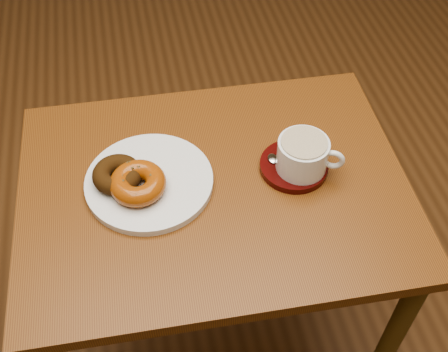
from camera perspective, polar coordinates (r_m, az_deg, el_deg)
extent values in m
cube|color=brown|center=(1.11, -1.01, -1.31)|extent=(0.78, 0.59, 0.03)
cylinder|color=#4B3615|center=(1.56, -14.87, -4.36)|extent=(0.04, 0.04, 0.68)
cylinder|color=#4B3615|center=(1.60, 9.93, -1.11)|extent=(0.04, 0.04, 0.68)
cylinder|color=silver|center=(1.10, -7.60, -0.58)|extent=(0.33, 0.33, 0.02)
torus|color=#38200B|center=(1.09, -10.78, 0.14)|extent=(0.10, 0.10, 0.04)
torus|color=#984710|center=(1.07, -8.75, -0.72)|extent=(0.14, 0.14, 0.04)
cube|color=#453317|center=(1.06, -7.02, 0.15)|extent=(0.01, 0.00, 0.00)
cube|color=#453317|center=(1.06, -7.24, 0.65)|extent=(0.01, 0.01, 0.00)
cube|color=#453317|center=(1.07, -7.70, 1.03)|extent=(0.01, 0.01, 0.00)
cube|color=#453317|center=(1.08, -8.33, 1.23)|extent=(0.01, 0.01, 0.00)
cube|color=#453317|center=(1.08, -9.03, 1.22)|extent=(0.00, 0.01, 0.00)
cube|color=#453317|center=(1.08, -9.70, 1.02)|extent=(0.01, 0.01, 0.00)
cube|color=#453317|center=(1.07, -10.25, 0.64)|extent=(0.01, 0.01, 0.00)
cube|color=#453317|center=(1.07, -10.59, 0.14)|extent=(0.01, 0.01, 0.00)
cube|color=#453317|center=(1.06, -10.68, -0.40)|extent=(0.01, 0.00, 0.00)
cube|color=#453317|center=(1.05, -10.48, -0.91)|extent=(0.01, 0.01, 0.00)
cube|color=#453317|center=(1.04, -10.03, -1.31)|extent=(0.01, 0.01, 0.00)
cube|color=#453317|center=(1.04, -9.40, -1.52)|extent=(0.01, 0.01, 0.00)
cube|color=#453317|center=(1.03, -8.67, -1.53)|extent=(0.00, 0.01, 0.00)
cube|color=#453317|center=(1.03, -7.97, -1.31)|extent=(0.01, 0.01, 0.00)
cube|color=#453317|center=(1.04, -7.41, -0.91)|extent=(0.01, 0.01, 0.00)
cube|color=#453317|center=(1.05, -7.08, -0.39)|extent=(0.01, 0.01, 0.00)
cylinder|color=#390907|center=(1.13, 7.11, 1.01)|extent=(0.16, 0.16, 0.01)
cylinder|color=silver|center=(1.10, 7.96, 2.13)|extent=(0.10, 0.10, 0.07)
cylinder|color=brown|center=(1.07, 8.16, 3.40)|extent=(0.09, 0.09, 0.00)
torus|color=silver|center=(1.09, 11.00, 1.65)|extent=(0.05, 0.03, 0.05)
ellipsoid|color=silver|center=(1.13, 4.96, 1.79)|extent=(0.02, 0.03, 0.01)
cube|color=silver|center=(1.11, 6.12, 0.50)|extent=(0.03, 0.07, 0.00)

